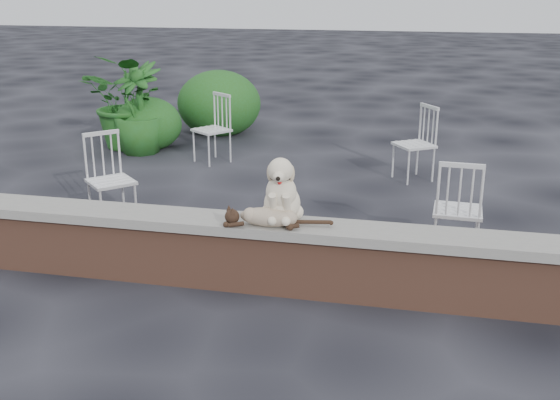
% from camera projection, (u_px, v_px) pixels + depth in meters
% --- Properties ---
extents(ground, '(60.00, 60.00, 0.00)m').
position_uv_depth(ground, '(259.00, 287.00, 5.39)').
color(ground, black).
rests_on(ground, ground).
extents(brick_wall, '(6.00, 0.30, 0.50)m').
position_uv_depth(brick_wall, '(259.00, 259.00, 5.31)').
color(brick_wall, brown).
rests_on(brick_wall, ground).
extents(capstone, '(6.20, 0.40, 0.08)m').
position_uv_depth(capstone, '(258.00, 226.00, 5.22)').
color(capstone, slate).
rests_on(capstone, brick_wall).
extents(dog, '(0.41, 0.51, 0.55)m').
position_uv_depth(dog, '(282.00, 187.00, 5.13)').
color(dog, beige).
rests_on(dog, capstone).
extents(cat, '(1.02, 0.33, 0.17)m').
position_uv_depth(cat, '(268.00, 216.00, 5.07)').
color(cat, tan).
rests_on(cat, capstone).
extents(chair_d, '(0.78, 0.78, 0.94)m').
position_uv_depth(chair_d, '(414.00, 143.00, 8.16)').
color(chair_d, silver).
rests_on(chair_d, ground).
extents(chair_c, '(0.59, 0.59, 0.94)m').
position_uv_depth(chair_c, '(458.00, 209.00, 5.82)').
color(chair_c, silver).
rests_on(chair_c, ground).
extents(chair_b, '(0.78, 0.78, 0.94)m').
position_uv_depth(chair_b, '(211.00, 129.00, 8.98)').
color(chair_b, silver).
rests_on(chair_b, ground).
extents(chair_a, '(0.79, 0.79, 0.94)m').
position_uv_depth(chair_a, '(111.00, 180.00, 6.67)').
color(chair_a, silver).
rests_on(chair_a, ground).
extents(potted_plant_a, '(1.50, 1.37, 1.41)m').
position_uv_depth(potted_plant_a, '(129.00, 101.00, 9.69)').
color(potted_plant_a, '#215217').
rests_on(potted_plant_a, ground).
extents(potted_plant_b, '(0.93, 0.93, 1.31)m').
position_uv_depth(potted_plant_b, '(138.00, 108.00, 9.42)').
color(potted_plant_b, '#215217').
rests_on(potted_plant_b, ground).
extents(shrubbery, '(1.94, 2.31, 1.09)m').
position_uv_depth(shrubbery, '(203.00, 109.00, 10.57)').
color(shrubbery, '#215217').
rests_on(shrubbery, ground).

